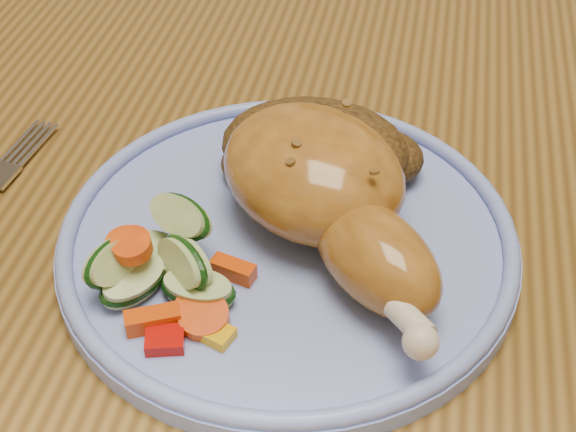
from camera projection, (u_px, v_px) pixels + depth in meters
The scene contains 7 objects.
dining_table at pixel (396, 293), 0.57m from camera, with size 0.90×1.40×0.75m.
chair_far at pixel (426, 55), 1.14m from camera, with size 0.42×0.42×0.91m.
plate at pixel (288, 242), 0.48m from camera, with size 0.27×0.27×0.01m, color #768BDA.
plate_rim at pixel (288, 229), 0.47m from camera, with size 0.27×0.27×0.01m, color #768BDA.
chicken_leg at pixel (327, 191), 0.46m from camera, with size 0.17×0.19×0.06m.
rice_pilaf at pixel (319, 151), 0.51m from camera, with size 0.13×0.09×0.05m.
vegetable_pile at pixel (161, 267), 0.44m from camera, with size 0.10×0.10×0.05m.
Camera 1 is at (-0.00, -0.39, 1.09)m, focal length 50.00 mm.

